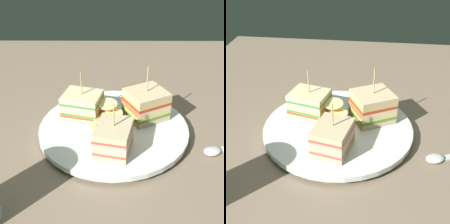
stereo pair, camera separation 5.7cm
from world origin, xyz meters
TOP-DOWN VIEW (x-y plane):
  - ground_plane at (0.00, 0.00)cm, footprint 100.85×79.69cm
  - plate at (0.00, 0.00)cm, footprint 27.25×27.25cm
  - sandwich_wedge_0 at (-3.45, -5.85)cm, footprint 7.25×8.14cm
  - sandwich_wedge_1 at (6.79, 0.01)cm, footprint 7.98×6.85cm
  - sandwich_wedge_2 at (-3.16, 6.01)cm, footprint 8.87×9.10cm
  - chip_pile at (-1.22, -1.02)cm, footprint 8.00×7.32cm
  - spoon at (4.71, 18.83)cm, footprint 7.63×13.67cm

SIDE VIEW (x-z plane):
  - ground_plane at x=0.00cm, z-range -1.80..0.00cm
  - spoon at x=4.71cm, z-range -0.12..0.88cm
  - plate at x=0.00cm, z-range 0.18..1.93cm
  - chip_pile at x=-1.22cm, z-range 1.18..5.22cm
  - sandwich_wedge_1 at x=6.79cm, z-range -0.30..8.49cm
  - sandwich_wedge_0 at x=-3.45cm, z-range -0.47..8.68cm
  - sandwich_wedge_2 at x=-3.16cm, z-range -0.73..9.68cm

